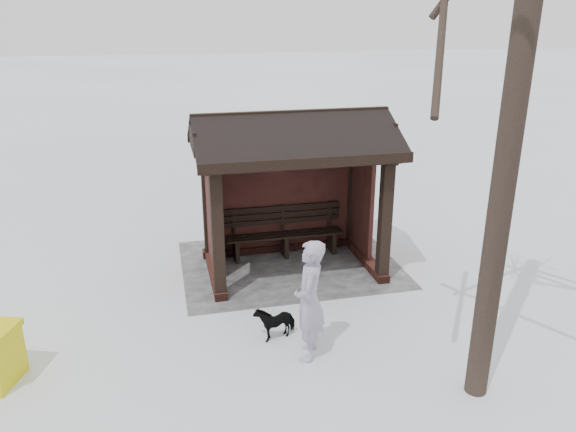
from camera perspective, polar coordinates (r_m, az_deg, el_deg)
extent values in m
plane|color=white|center=(11.02, 0.40, -5.37)|extent=(120.00, 120.00, 0.00)
cube|color=gray|center=(11.19, 0.16, -4.90)|extent=(4.20, 3.20, 0.02)
cube|color=#341713|center=(11.79, -0.62, -3.18)|extent=(3.30, 0.22, 0.16)
cube|color=#341713|center=(11.40, 7.77, -4.22)|extent=(0.22, 2.10, 0.16)
cube|color=#341713|center=(10.77, -7.43, -5.71)|extent=(0.22, 2.10, 0.16)
cube|color=black|center=(10.22, 9.81, -0.76)|extent=(0.20, 0.20, 2.30)
cube|color=black|center=(9.51, -7.14, -2.22)|extent=(0.20, 0.20, 2.30)
cube|color=black|center=(11.80, 6.49, 2.27)|extent=(0.20, 0.20, 2.30)
cube|color=black|center=(11.20, -8.16, 1.20)|extent=(0.20, 0.20, 2.30)
cube|color=black|center=(11.38, -0.64, 2.14)|extent=(2.80, 0.08, 2.14)
cube|color=black|center=(11.26, 7.49, 1.77)|extent=(0.08, 1.17, 2.14)
cube|color=black|center=(10.62, -7.88, 0.61)|extent=(0.08, 1.17, 2.14)
cube|color=black|center=(9.38, 1.72, 5.41)|extent=(3.40, 0.20, 0.18)
cube|color=black|center=(11.08, -0.67, 7.71)|extent=(3.40, 0.20, 0.18)
cylinder|color=black|center=(6.69, 22.59, 14.67)|extent=(0.29, 0.29, 8.55)
imported|color=#A59DB8|center=(7.99, 2.18, -8.58)|extent=(0.64, 0.77, 1.81)
imported|color=black|center=(8.76, -1.32, -10.60)|extent=(0.69, 0.47, 0.53)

